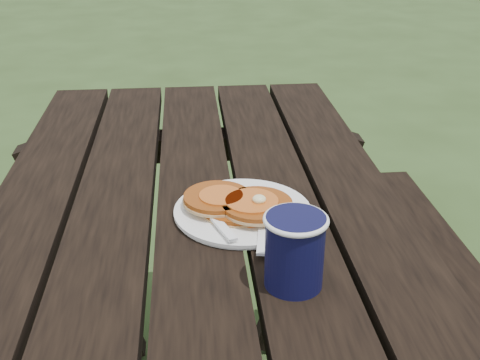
{
  "coord_description": "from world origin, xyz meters",
  "views": [
    {
      "loc": [
        -0.01,
        -0.78,
        1.27
      ],
      "look_at": [
        0.08,
        0.17,
        0.8
      ],
      "focal_mm": 45.0,
      "sensor_mm": 36.0,
      "label": 1
    }
  ],
  "objects": [
    {
      "name": "knife",
      "position": [
        0.11,
        0.08,
        0.76
      ],
      "size": [
        0.05,
        0.18,
        0.0
      ],
      "primitive_type": "cube",
      "rotation": [
        0.0,
        0.0,
        -0.16
      ],
      "color": "white",
      "rests_on": "plate"
    },
    {
      "name": "pancake_stack",
      "position": [
        0.07,
        0.13,
        0.77
      ],
      "size": [
        0.19,
        0.15,
        0.04
      ],
      "rotation": [
        0.0,
        0.0,
        -0.18
      ],
      "color": "#944210",
      "rests_on": "plate"
    },
    {
      "name": "plate",
      "position": [
        0.08,
        0.14,
        0.76
      ],
      "size": [
        0.28,
        0.28,
        0.01
      ],
      "primitive_type": "cylinder",
      "rotation": [
        0.0,
        0.0,
        0.22
      ],
      "color": "white",
      "rests_on": "picnic_table"
    },
    {
      "name": "fork",
      "position": [
        0.04,
        0.08,
        0.77
      ],
      "size": [
        0.08,
        0.16,
        0.01
      ],
      "primitive_type": null,
      "rotation": [
        0.0,
        0.0,
        0.35
      ],
      "color": "white",
      "rests_on": "plate"
    },
    {
      "name": "coffee_cup",
      "position": [
        0.13,
        -0.07,
        0.81
      ],
      "size": [
        0.09,
        0.09,
        0.11
      ],
      "rotation": [
        0.0,
        0.0,
        0.19
      ],
      "color": "black",
      "rests_on": "picnic_table"
    }
  ]
}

